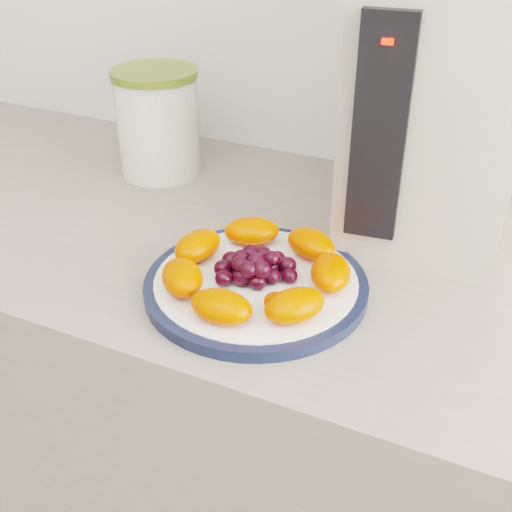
% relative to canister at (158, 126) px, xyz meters
% --- Properties ---
extents(counter, '(3.50, 0.60, 0.90)m').
position_rel_canister_xyz_m(counter, '(0.20, -0.13, -0.53)').
color(counter, gray).
rests_on(counter, floor).
extents(cabinet_face, '(3.48, 0.58, 0.84)m').
position_rel_canister_xyz_m(cabinet_face, '(0.20, -0.13, -0.56)').
color(cabinet_face, '#8C644D').
rests_on(cabinet_face, floor).
extents(plate_rim, '(0.28, 0.28, 0.01)m').
position_rel_canister_xyz_m(plate_rim, '(0.30, -0.26, -0.07)').
color(plate_rim, '#121B36').
rests_on(plate_rim, counter).
extents(plate_face, '(0.25, 0.25, 0.02)m').
position_rel_canister_xyz_m(plate_face, '(0.30, -0.26, -0.07)').
color(plate_face, white).
rests_on(plate_face, counter).
extents(canister, '(0.16, 0.16, 0.16)m').
position_rel_canister_xyz_m(canister, '(0.00, 0.00, 0.00)').
color(canister, '#3E6816').
rests_on(canister, counter).
extents(canister_lid, '(0.17, 0.17, 0.01)m').
position_rel_canister_xyz_m(canister_lid, '(0.00, 0.00, 0.09)').
color(canister_lid, '#5D6A24').
rests_on(canister_lid, canister).
extents(appliance_body, '(0.24, 0.31, 0.36)m').
position_rel_canister_xyz_m(appliance_body, '(0.44, 0.00, 0.10)').
color(appliance_body, '#A7A392').
rests_on(appliance_body, counter).
extents(appliance_panel, '(0.06, 0.03, 0.27)m').
position_rel_canister_xyz_m(appliance_panel, '(0.41, -0.15, 0.11)').
color(appliance_panel, black).
rests_on(appliance_panel, appliance_body).
extents(appliance_led, '(0.01, 0.01, 0.01)m').
position_rel_canister_xyz_m(appliance_led, '(0.41, -0.16, 0.21)').
color(appliance_led, '#FF0C05').
rests_on(appliance_led, appliance_panel).
extents(fruit_plate, '(0.24, 0.23, 0.04)m').
position_rel_canister_xyz_m(fruit_plate, '(0.30, -0.26, -0.05)').
color(fruit_plate, '#FE3700').
rests_on(fruit_plate, plate_face).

